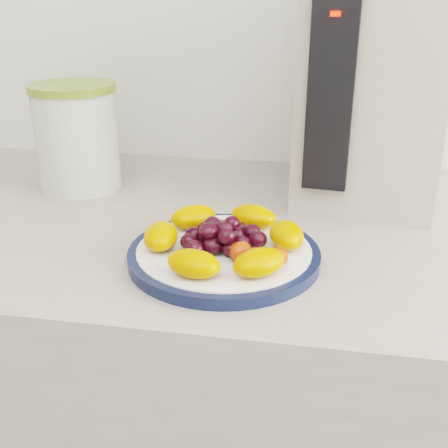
# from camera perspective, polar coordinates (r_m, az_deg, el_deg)

# --- Properties ---
(plate_rim) EXTENTS (0.24, 0.24, 0.01)m
(plate_rim) POSITION_cam_1_polar(r_m,az_deg,el_deg) (0.70, 0.00, -3.19)
(plate_rim) COLOR #111A39
(plate_rim) RESTS_ON counter
(plate_face) EXTENTS (0.22, 0.22, 0.02)m
(plate_face) POSITION_cam_1_polar(r_m,az_deg,el_deg) (0.70, 0.00, -3.12)
(plate_face) COLOR white
(plate_face) RESTS_ON counter
(canister) EXTENTS (0.18, 0.18, 0.16)m
(canister) POSITION_cam_1_polar(r_m,az_deg,el_deg) (0.97, -14.65, 8.20)
(canister) COLOR #3B5C17
(canister) RESTS_ON counter
(canister_lid) EXTENTS (0.19, 0.19, 0.01)m
(canister_lid) POSITION_cam_1_polar(r_m,az_deg,el_deg) (0.95, -15.19, 13.25)
(canister_lid) COLOR olive
(canister_lid) RESTS_ON canister
(appliance_body) EXTENTS (0.23, 0.31, 0.36)m
(appliance_body) POSITION_cam_1_polar(r_m,az_deg,el_deg) (0.93, 15.04, 13.69)
(appliance_body) COLOR #B0A796
(appliance_body) RESTS_ON counter
(appliance_panel) EXTENTS (0.06, 0.03, 0.26)m
(appliance_panel) POSITION_cam_1_polar(r_m,az_deg,el_deg) (0.78, 10.77, 12.82)
(appliance_panel) COLOR black
(appliance_panel) RESTS_ON appliance_body
(appliance_led) EXTENTS (0.01, 0.01, 0.01)m
(appliance_led) POSITION_cam_1_polar(r_m,az_deg,el_deg) (0.76, 11.27, 20.22)
(appliance_led) COLOR #FF0C05
(appliance_led) RESTS_ON appliance_panel
(fruit_plate) EXTENTS (0.21, 0.21, 0.04)m
(fruit_plate) POSITION_cam_1_polar(r_m,az_deg,el_deg) (0.69, 0.22, -1.47)
(fruit_plate) COLOR #D76E00
(fruit_plate) RESTS_ON plate_face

